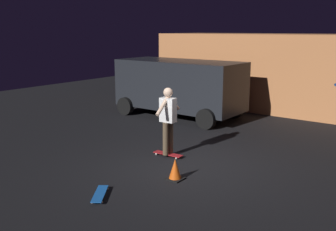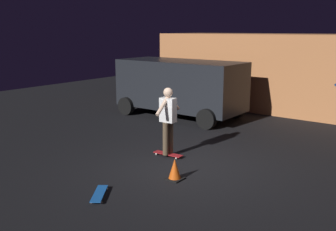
{
  "view_description": "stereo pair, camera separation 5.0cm",
  "coord_description": "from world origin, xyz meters",
  "views": [
    {
      "loc": [
        4.72,
        -7.1,
        3.12
      ],
      "look_at": [
        -0.84,
        0.29,
        1.05
      ],
      "focal_mm": 41.3,
      "sensor_mm": 36.0,
      "label": 1
    },
    {
      "loc": [
        4.76,
        -7.07,
        3.12
      ],
      "look_at": [
        -0.84,
        0.29,
        1.05
      ],
      "focal_mm": 41.3,
      "sensor_mm": 36.0,
      "label": 2
    }
  ],
  "objects": [
    {
      "name": "ground_plane",
      "position": [
        0.0,
        0.0,
        0.0
      ],
      "size": [
        28.0,
        28.0,
        0.0
      ],
      "primitive_type": "plane",
      "color": "black"
    },
    {
      "name": "low_building",
      "position": [
        0.34,
        7.88,
        1.47
      ],
      "size": [
        12.4,
        3.17,
        2.94
      ],
      "color": "#C67A47",
      "rests_on": "ground_plane"
    },
    {
      "name": "parked_van",
      "position": [
        -3.27,
        4.18,
        1.16
      ],
      "size": [
        4.61,
        2.21,
        2.03
      ],
      "color": "black",
      "rests_on": "ground_plane"
    },
    {
      "name": "skateboard_ridden",
      "position": [
        -0.84,
        0.29,
        0.06
      ],
      "size": [
        0.79,
        0.26,
        0.07
      ],
      "color": "#AD1E23",
      "rests_on": "ground_plane"
    },
    {
      "name": "skateboard_spare",
      "position": [
        -0.44,
        -2.41,
        0.06
      ],
      "size": [
        0.62,
        0.75,
        0.07
      ],
      "color": "#1959B2",
      "rests_on": "ground_plane"
    },
    {
      "name": "skater",
      "position": [
        -0.84,
        0.29,
        1.04
      ],
      "size": [
        0.39,
        0.99,
        1.67
      ],
      "color": "brown",
      "rests_on": "skateboard_ridden"
    },
    {
      "name": "traffic_cone",
      "position": [
        0.2,
        -0.84,
        0.21
      ],
      "size": [
        0.34,
        0.34,
        0.46
      ],
      "color": "black",
      "rests_on": "ground_plane"
    }
  ]
}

